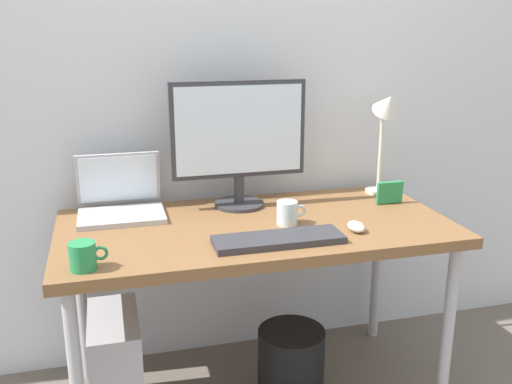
% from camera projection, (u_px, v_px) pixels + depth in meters
% --- Properties ---
extents(back_wall, '(4.40, 0.04, 2.60)m').
position_uv_depth(back_wall, '(230.00, 58.00, 2.33)').
color(back_wall, silver).
rests_on(back_wall, ground_plane).
extents(desk, '(1.43, 0.70, 0.73)m').
position_uv_depth(desk, '(256.00, 239.00, 2.13)').
color(desk, brown).
rests_on(desk, ground_plane).
extents(monitor, '(0.53, 0.20, 0.50)m').
position_uv_depth(monitor, '(239.00, 137.00, 2.23)').
color(monitor, '#333338').
rests_on(monitor, desk).
extents(laptop, '(0.32, 0.26, 0.23)m').
position_uv_depth(laptop, '(120.00, 200.00, 2.19)').
color(laptop, '#B2B2B7').
rests_on(laptop, desk).
extents(desk_lamp, '(0.11, 0.16, 0.46)m').
position_uv_depth(desk_lamp, '(386.00, 120.00, 2.37)').
color(desk_lamp, silver).
rests_on(desk_lamp, desk).
extents(keyboard, '(0.44, 0.14, 0.02)m').
position_uv_depth(keyboard, '(278.00, 240.00, 1.92)').
color(keyboard, '#333338').
rests_on(keyboard, desk).
extents(mouse, '(0.06, 0.09, 0.03)m').
position_uv_depth(mouse, '(356.00, 227.00, 2.03)').
color(mouse, silver).
rests_on(mouse, desk).
extents(coffee_mug, '(0.12, 0.08, 0.08)m').
position_uv_depth(coffee_mug, '(83.00, 256.00, 1.70)').
color(coffee_mug, '#268C4C').
rests_on(coffee_mug, desk).
extents(glass_cup, '(0.11, 0.08, 0.09)m').
position_uv_depth(glass_cup, '(288.00, 213.00, 2.09)').
color(glass_cup, silver).
rests_on(glass_cup, desk).
extents(photo_frame, '(0.11, 0.02, 0.09)m').
position_uv_depth(photo_frame, '(390.00, 192.00, 2.32)').
color(photo_frame, '#268C4C').
rests_on(photo_frame, desk).
extents(computer_tower, '(0.18, 0.36, 0.42)m').
position_uv_depth(computer_tower, '(117.00, 368.00, 2.12)').
color(computer_tower, '#B2B2B7').
rests_on(computer_tower, ground_plane).
extents(wastebasket, '(0.26, 0.26, 0.30)m').
position_uv_depth(wastebasket, '(291.00, 365.00, 2.24)').
color(wastebasket, black).
rests_on(wastebasket, ground_plane).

